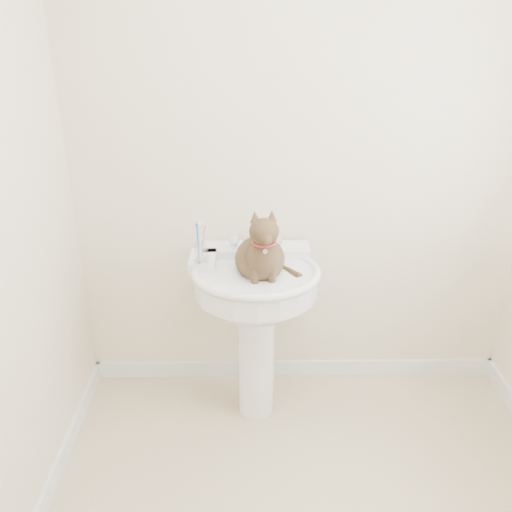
{
  "coord_description": "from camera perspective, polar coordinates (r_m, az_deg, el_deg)",
  "views": [
    {
      "loc": [
        -0.25,
        -1.39,
        1.87
      ],
      "look_at": [
        -0.22,
        0.79,
        0.87
      ],
      "focal_mm": 38.0,
      "sensor_mm": 36.0,
      "label": 1
    }
  ],
  "objects": [
    {
      "name": "pedestal_sink",
      "position": [
        2.52,
        -0.05,
        -4.41
      ],
      "size": [
        0.6,
        0.59,
        0.83
      ],
      "color": "white",
      "rests_on": "floor"
    },
    {
      "name": "wall_back",
      "position": [
        2.58,
        4.86,
        10.58
      ],
      "size": [
        2.2,
        0.0,
        2.5
      ],
      "primitive_type": null,
      "color": "beige",
      "rests_on": "ground"
    },
    {
      "name": "soap_bar",
      "position": [
        2.65,
        1.15,
        1.73
      ],
      "size": [
        0.1,
        0.06,
        0.03
      ],
      "primitive_type": "cube",
      "rotation": [
        0.0,
        0.0,
        -0.1
      ],
      "color": "orange",
      "rests_on": "pedestal_sink"
    },
    {
      "name": "faucet",
      "position": [
        2.55,
        -0.04,
        1.51
      ],
      "size": [
        0.28,
        0.12,
        0.14
      ],
      "color": "silver",
      "rests_on": "pedestal_sink"
    },
    {
      "name": "cat",
      "position": [
        2.38,
        0.53,
        0.1
      ],
      "size": [
        0.24,
        0.31,
        0.45
      ],
      "rotation": [
        0.0,
        0.0,
        0.12
      ],
      "color": "#4B371F",
      "rests_on": "pedestal_sink"
    },
    {
      "name": "baseboard_back",
      "position": [
        3.09,
        4.07,
        -11.67
      ],
      "size": [
        2.2,
        0.02,
        0.09
      ],
      "primitive_type": "cube",
      "color": "white",
      "rests_on": "floor"
    },
    {
      "name": "toothbrush_cup",
      "position": [
        2.44,
        -5.8,
        0.41
      ],
      "size": [
        0.07,
        0.07,
        0.19
      ],
      "rotation": [
        0.0,
        0.0,
        -0.03
      ],
      "color": "silver",
      "rests_on": "pedestal_sink"
    }
  ]
}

